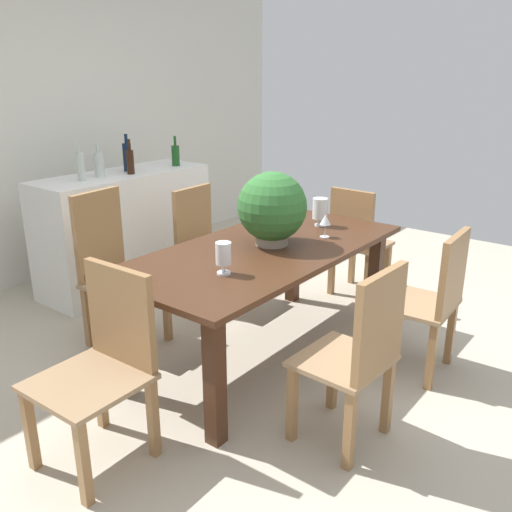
{
  "coord_description": "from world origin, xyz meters",
  "views": [
    {
      "loc": [
        -2.59,
        -1.86,
        1.8
      ],
      "look_at": [
        0.03,
        0.18,
        0.67
      ],
      "focal_mm": 38.32,
      "sensor_mm": 36.0,
      "label": 1
    }
  ],
  "objects_px": {
    "wine_glass": "(325,221)",
    "wine_bottle_tall": "(127,156)",
    "chair_head_end": "(105,357)",
    "kitchen_counter": "(126,229)",
    "chair_near_left": "(360,351)",
    "chair_far_left": "(112,264)",
    "wine_bottle_amber": "(99,164)",
    "chair_far_right": "(204,240)",
    "chair_near_right": "(431,296)",
    "crystal_vase_left": "(320,209)",
    "wine_bottle_dark": "(176,155)",
    "wine_bottle_green": "(81,166)",
    "chair_foot_end": "(356,238)",
    "flower_centerpiece": "(272,208)",
    "wine_bottle_clear": "(130,161)",
    "crystal_vase_center_near": "(223,255)",
    "dining_table": "(264,263)"
  },
  "relations": [
    {
      "from": "chair_near_right",
      "to": "wine_glass",
      "type": "height_order",
      "value": "chair_near_right"
    },
    {
      "from": "crystal_vase_center_near",
      "to": "chair_foot_end",
      "type": "bearing_deg",
      "value": 3.76
    },
    {
      "from": "crystal_vase_left",
      "to": "wine_bottle_dark",
      "type": "relative_size",
      "value": 0.76
    },
    {
      "from": "dining_table",
      "to": "kitchen_counter",
      "type": "xyz_separation_m",
      "value": [
        0.31,
        1.74,
        -0.15
      ]
    },
    {
      "from": "chair_far_left",
      "to": "wine_bottle_tall",
      "type": "bearing_deg",
      "value": 38.16
    },
    {
      "from": "crystal_vase_center_near",
      "to": "chair_far_left",
      "type": "bearing_deg",
      "value": 87.17
    },
    {
      "from": "flower_centerpiece",
      "to": "chair_foot_end",
      "type": "bearing_deg",
      "value": 0.27
    },
    {
      "from": "chair_foot_end",
      "to": "flower_centerpiece",
      "type": "distance_m",
      "value": 1.26
    },
    {
      "from": "chair_head_end",
      "to": "wine_glass",
      "type": "bearing_deg",
      "value": 81.92
    },
    {
      "from": "wine_bottle_clear",
      "to": "wine_bottle_green",
      "type": "bearing_deg",
      "value": 171.36
    },
    {
      "from": "wine_bottle_tall",
      "to": "wine_bottle_green",
      "type": "bearing_deg",
      "value": -173.09
    },
    {
      "from": "wine_bottle_green",
      "to": "crystal_vase_center_near",
      "type": "bearing_deg",
      "value": -102.67
    },
    {
      "from": "dining_table",
      "to": "crystal_vase_left",
      "type": "height_order",
      "value": "crystal_vase_left"
    },
    {
      "from": "chair_head_end",
      "to": "crystal_vase_center_near",
      "type": "relative_size",
      "value": 5.23
    },
    {
      "from": "chair_head_end",
      "to": "chair_near_right",
      "type": "height_order",
      "value": "chair_head_end"
    },
    {
      "from": "flower_centerpiece",
      "to": "wine_bottle_dark",
      "type": "distance_m",
      "value": 1.81
    },
    {
      "from": "chair_far_right",
      "to": "crystal_vase_center_near",
      "type": "distance_m",
      "value": 1.45
    },
    {
      "from": "chair_head_end",
      "to": "kitchen_counter",
      "type": "height_order",
      "value": "kitchen_counter"
    },
    {
      "from": "kitchen_counter",
      "to": "wine_bottle_clear",
      "type": "height_order",
      "value": "wine_bottle_clear"
    },
    {
      "from": "chair_near_right",
      "to": "crystal_vase_left",
      "type": "height_order",
      "value": "crystal_vase_left"
    },
    {
      "from": "chair_far_right",
      "to": "chair_near_right",
      "type": "height_order",
      "value": "chair_far_right"
    },
    {
      "from": "chair_head_end",
      "to": "crystal_vase_left",
      "type": "xyz_separation_m",
      "value": [
        1.88,
        -0.01,
        0.35
      ]
    },
    {
      "from": "wine_glass",
      "to": "wine_bottle_tall",
      "type": "relative_size",
      "value": 0.5
    },
    {
      "from": "flower_centerpiece",
      "to": "wine_glass",
      "type": "height_order",
      "value": "flower_centerpiece"
    },
    {
      "from": "chair_near_right",
      "to": "wine_bottle_dark",
      "type": "height_order",
      "value": "wine_bottle_dark"
    },
    {
      "from": "chair_near_right",
      "to": "wine_bottle_green",
      "type": "distance_m",
      "value": 2.75
    },
    {
      "from": "flower_centerpiece",
      "to": "crystal_vase_center_near",
      "type": "relative_size",
      "value": 2.58
    },
    {
      "from": "chair_far_left",
      "to": "wine_bottle_clear",
      "type": "xyz_separation_m",
      "value": [
        0.79,
        0.69,
        0.53
      ]
    },
    {
      "from": "chair_foot_end",
      "to": "crystal_vase_left",
      "type": "distance_m",
      "value": 0.71
    },
    {
      "from": "chair_near_left",
      "to": "wine_bottle_amber",
      "type": "distance_m",
      "value": 2.76
    },
    {
      "from": "chair_foot_end",
      "to": "flower_centerpiece",
      "type": "height_order",
      "value": "flower_centerpiece"
    },
    {
      "from": "crystal_vase_left",
      "to": "chair_near_right",
      "type": "bearing_deg",
      "value": -102.03
    },
    {
      "from": "chair_head_end",
      "to": "chair_near_left",
      "type": "height_order",
      "value": "chair_near_left"
    },
    {
      "from": "chair_near_left",
      "to": "wine_bottle_amber",
      "type": "bearing_deg",
      "value": -98.89
    },
    {
      "from": "wine_glass",
      "to": "wine_bottle_dark",
      "type": "relative_size",
      "value": 0.59
    },
    {
      "from": "chair_near_left",
      "to": "chair_far_left",
      "type": "height_order",
      "value": "chair_far_left"
    },
    {
      "from": "chair_foot_end",
      "to": "wine_bottle_green",
      "type": "relative_size",
      "value": 3.09
    },
    {
      "from": "wine_glass",
      "to": "wine_bottle_clear",
      "type": "bearing_deg",
      "value": 93.01
    },
    {
      "from": "chair_far_right",
      "to": "chair_head_end",
      "type": "bearing_deg",
      "value": -153.19
    },
    {
      "from": "dining_table",
      "to": "chair_far_right",
      "type": "bearing_deg",
      "value": 64.68
    },
    {
      "from": "crystal_vase_center_near",
      "to": "wine_glass",
      "type": "relative_size",
      "value": 1.16
    },
    {
      "from": "flower_centerpiece",
      "to": "wine_bottle_tall",
      "type": "relative_size",
      "value": 1.49
    },
    {
      "from": "kitchen_counter",
      "to": "chair_far_right",
      "type": "bearing_deg",
      "value": -81.15
    },
    {
      "from": "kitchen_counter",
      "to": "wine_bottle_tall",
      "type": "relative_size",
      "value": 4.93
    },
    {
      "from": "wine_bottle_clear",
      "to": "chair_head_end",
      "type": "bearing_deg",
      "value": -133.8
    },
    {
      "from": "kitchen_counter",
      "to": "wine_bottle_green",
      "type": "height_order",
      "value": "wine_bottle_green"
    },
    {
      "from": "chair_foot_end",
      "to": "flower_centerpiece",
      "type": "bearing_deg",
      "value": 92.74
    },
    {
      "from": "wine_glass",
      "to": "chair_near_left",
      "type": "bearing_deg",
      "value": -139.91
    },
    {
      "from": "chair_far_right",
      "to": "chair_near_left",
      "type": "bearing_deg",
      "value": -117.81
    },
    {
      "from": "wine_bottle_green",
      "to": "chair_near_left",
      "type": "bearing_deg",
      "value": -97.58
    }
  ]
}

